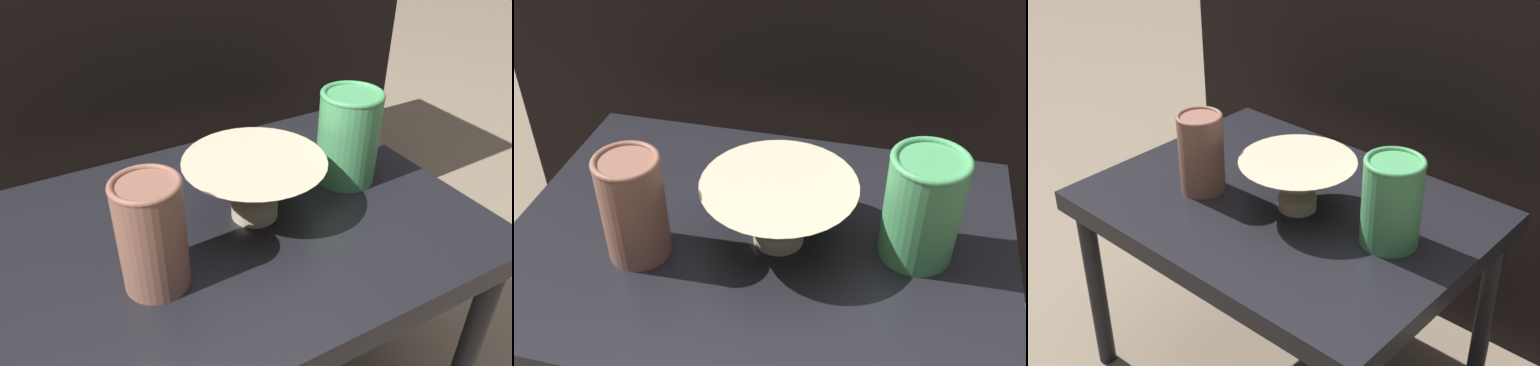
{
  "view_description": "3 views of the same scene",
  "coord_description": "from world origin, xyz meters",
  "views": [
    {
      "loc": [
        -0.27,
        -0.55,
        0.89
      ],
      "look_at": [
        0.04,
        0.01,
        0.48
      ],
      "focal_mm": 35.0,
      "sensor_mm": 36.0,
      "label": 1
    },
    {
      "loc": [
        0.16,
        -0.61,
        1.01
      ],
      "look_at": [
        0.01,
        0.01,
        0.52
      ],
      "focal_mm": 42.0,
      "sensor_mm": 36.0,
      "label": 2
    },
    {
      "loc": [
        0.75,
        -0.85,
        1.12
      ],
      "look_at": [
        0.01,
        -0.01,
        0.48
      ],
      "focal_mm": 50.0,
      "sensor_mm": 36.0,
      "label": 3
    }
  ],
  "objects": [
    {
      "name": "couch_backdrop",
      "position": [
        0.0,
        0.63,
        0.41
      ],
      "size": [
        1.27,
        0.5,
        0.81
      ],
      "color": "black",
      "rests_on": "ground_plane"
    },
    {
      "name": "bowl",
      "position": [
        0.03,
        0.0,
        0.49
      ],
      "size": [
        0.21,
        0.21,
        0.1
      ],
      "color": "#C1B293",
      "rests_on": "table"
    },
    {
      "name": "vase_textured_left",
      "position": [
        -0.15,
        -0.07,
        0.51
      ],
      "size": [
        0.09,
        0.09,
        0.16
      ],
      "color": "brown",
      "rests_on": "table"
    },
    {
      "name": "table",
      "position": [
        0.0,
        0.0,
        0.39
      ],
      "size": [
        0.71,
        0.53,
        0.43
      ],
      "color": "black",
      "rests_on": "ground_plane"
    },
    {
      "name": "vase_colorful_right",
      "position": [
        0.22,
        0.02,
        0.51
      ],
      "size": [
        0.1,
        0.1,
        0.16
      ],
      "color": "#47995B",
      "rests_on": "table"
    }
  ]
}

